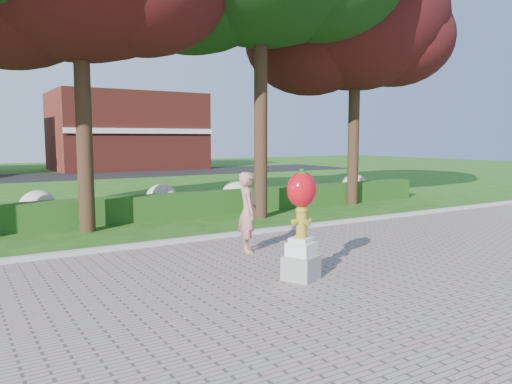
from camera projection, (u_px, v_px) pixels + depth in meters
ground at (260, 268)px, 10.13m from camera, size 100.00×100.00×0.00m
walkway at (418, 332)px, 6.75m from camera, size 40.00×14.00×0.04m
curb at (197, 239)px, 12.66m from camera, size 40.00×0.18×0.15m
lawn_hedge at (144, 208)px, 16.00m from camera, size 24.00×0.70×0.80m
hydrangea_row at (150, 199)px, 17.13m from camera, size 20.10×1.10×0.99m
street at (40, 177)px, 33.78m from camera, size 50.00×8.00×0.02m
building_right at (127, 132)px, 42.70m from camera, size 12.00×8.00×6.40m
tree_far_right at (353, 26)px, 19.35m from camera, size 7.88×6.72×10.21m
hydrant_sculpture at (301, 221)px, 9.07m from camera, size 0.73×0.73×2.04m
woman at (248, 212)px, 11.35m from camera, size 0.65×0.78×1.84m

